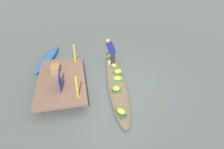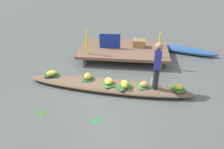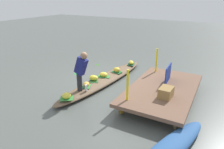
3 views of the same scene
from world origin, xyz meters
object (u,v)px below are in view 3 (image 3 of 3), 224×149
object	(u,v)px
vendor_boat	(105,79)
banana_bunch_2	(94,78)
produce_crate	(166,92)
vendor_person	(81,69)
market_banner	(168,74)
banana_bunch_3	(117,70)
banana_bunch_5	(104,74)
banana_bunch_4	(66,96)
banana_bunch_1	(131,62)
water_bottle	(86,88)
banana_bunch_0	(86,84)

from	to	relation	value
vendor_boat	banana_bunch_2	distance (m)	0.54
produce_crate	vendor_person	bearing A→B (deg)	-79.08
vendor_person	market_banner	world-z (taller)	vendor_person
banana_bunch_3	banana_bunch_5	distance (m)	0.67
banana_bunch_4	produce_crate	distance (m)	2.72
banana_bunch_1	produce_crate	world-z (taller)	produce_crate
banana_bunch_3	produce_crate	xyz separation A→B (m)	(1.46, 2.23, 0.21)
banana_bunch_2	banana_bunch_1	bearing A→B (deg)	169.69
vendor_person	banana_bunch_4	bearing A→B (deg)	-7.43
banana_bunch_5	vendor_person	distance (m)	1.43
vendor_boat	water_bottle	size ratio (longest dim) A/B	25.43
banana_bunch_4	produce_crate	size ratio (longest dim) A/B	0.58
vendor_person	produce_crate	xyz separation A→B (m)	(-0.46, 2.41, -0.39)
banana_bunch_3	market_banner	world-z (taller)	market_banner
banana_bunch_4	water_bottle	size ratio (longest dim) A/B	1.35
banana_bunch_3	banana_bunch_1	bearing A→B (deg)	175.22
market_banner	banana_bunch_4	bearing A→B (deg)	-49.40
banana_bunch_2	banana_bunch_4	world-z (taller)	banana_bunch_2
banana_bunch_0	water_bottle	size ratio (longest dim) A/B	1.28
vendor_person	produce_crate	distance (m)	2.48
banana_bunch_2	market_banner	world-z (taller)	market_banner
vendor_boat	banana_bunch_0	distance (m)	1.02
market_banner	banana_bunch_1	bearing A→B (deg)	-131.70
banana_bunch_5	market_banner	xyz separation A→B (m)	(-0.23, 2.19, 0.36)
banana_bunch_1	banana_bunch_2	bearing A→B (deg)	-10.31
banana_bunch_2	banana_bunch_4	distance (m)	1.45
banana_bunch_5	market_banner	size ratio (longest dim) A/B	0.40
banana_bunch_5	market_banner	bearing A→B (deg)	95.93
vendor_person	produce_crate	size ratio (longest dim) A/B	2.79
banana_bunch_3	vendor_person	xyz separation A→B (m)	(1.93, -0.18, 0.60)
banana_bunch_0	vendor_person	bearing A→B (deg)	12.00
banana_bunch_5	water_bottle	bearing A→B (deg)	5.43
water_bottle	market_banner	xyz separation A→B (m)	(-1.46, 2.08, 0.35)
banana_bunch_2	banana_bunch_3	xyz separation A→B (m)	(-1.10, 0.31, 0.00)
banana_bunch_4	banana_bunch_3	bearing A→B (deg)	174.23
vendor_boat	market_banner	size ratio (longest dim) A/B	6.34
banana_bunch_0	banana_bunch_1	world-z (taller)	banana_bunch_0
banana_bunch_1	produce_crate	xyz separation A→B (m)	(2.59, 2.14, 0.23)
market_banner	vendor_boat	bearing A→B (deg)	-87.14
produce_crate	water_bottle	bearing A→B (deg)	-80.05
market_banner	banana_bunch_5	bearing A→B (deg)	-86.92
banana_bunch_0	vendor_person	world-z (taller)	vendor_person
vendor_boat	banana_bunch_3	world-z (taller)	banana_bunch_3
banana_bunch_5	vendor_person	size ratio (longest dim) A/B	0.25
market_banner	water_bottle	bearing A→B (deg)	-57.77
banana_bunch_5	market_banner	distance (m)	2.23
banana_bunch_4	produce_crate	world-z (taller)	produce_crate
vendor_boat	vendor_person	distance (m)	1.53
banana_bunch_5	produce_crate	world-z (taller)	produce_crate
produce_crate	market_banner	bearing A→B (deg)	-167.73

